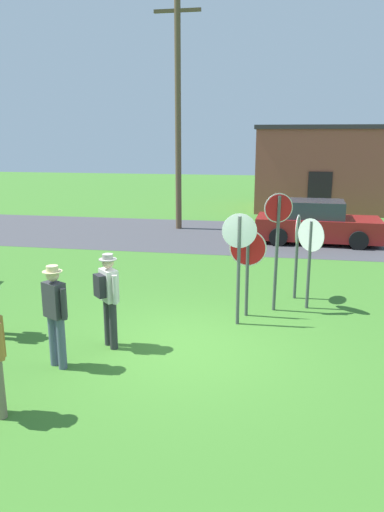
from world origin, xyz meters
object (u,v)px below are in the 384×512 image
utility_pole (178,112)px  stop_sign_low_front (310,248)px  parked_car_on_street (316,223)px  stop_sign_rear_left (277,235)px  person_in_dark_shirt (55,311)px  stop_sign_center_cluster (297,243)px  stop_sign_rear_right (248,258)px  person_holding_notes (108,294)px  stop_sign_tallest (239,251)px

utility_pole → stop_sign_low_front: bearing=-61.9°
parked_car_on_street → stop_sign_rear_left: stop_sign_rear_left is taller
stop_sign_rear_left → person_in_dark_shirt: bearing=-136.5°
stop_sign_center_cluster → person_in_dark_shirt: stop_sign_center_cluster is taller
utility_pole → parked_car_on_street: utility_pole is taller
stop_sign_rear_right → person_holding_notes: 3.08m
parked_car_on_street → stop_sign_tallest: (-2.08, -8.33, 0.85)m
stop_sign_tallest → stop_sign_low_front: (1.45, 1.21, -0.17)m
stop_sign_rear_left → stop_sign_rear_right: bearing=-144.1°
parked_car_on_street → stop_sign_center_cluster: (-0.89, -6.47, 0.65)m
utility_pole → person_in_dark_shirt: (0.53, -12.51, -3.65)m
stop_sign_tallest → stop_sign_rear_right: (0.15, 0.48, -0.27)m
stop_sign_tallest → stop_sign_rear_left: size_ratio=0.88×
parked_car_on_street → stop_sign_low_front: 7.18m
parked_car_on_street → stop_sign_rear_right: (-1.94, -7.85, 0.58)m
utility_pole → person_in_dark_shirt: 13.04m
stop_sign_rear_left → stop_sign_center_cluster: bearing=64.4°
utility_pole → person_holding_notes: bearing=-84.5°
stop_sign_rear_left → utility_pole: bearing=113.7°
utility_pole → stop_sign_center_cluster: 9.94m
utility_pole → person_holding_notes: (1.12, -11.62, -3.62)m
stop_sign_tallest → stop_sign_rear_right: 0.57m
stop_sign_tallest → stop_sign_rear_right: size_ratio=1.22×
parked_car_on_street → stop_sign_low_front: size_ratio=2.16×
stop_sign_rear_right → person_in_dark_shirt: (-2.91, -2.90, -0.28)m
stop_sign_rear_left → person_holding_notes: (-2.92, -2.43, -0.70)m
stop_sign_low_front → person_holding_notes: stop_sign_low_front is taller
stop_sign_center_cluster → stop_sign_low_front: bearing=-68.5°
parked_car_on_street → stop_sign_rear_left: 7.61m
stop_sign_rear_right → stop_sign_tallest: bearing=-106.7°
utility_pole → stop_sign_rear_right: 10.75m
parked_car_on_street → stop_sign_tallest: size_ratio=1.92×
utility_pole → stop_sign_center_cluster: size_ratio=4.46×
stop_sign_rear_right → stop_sign_low_front: (1.30, 0.73, 0.10)m
person_in_dark_shirt → person_holding_notes: (0.58, 0.89, 0.03)m
stop_sign_center_cluster → parked_car_on_street: bearing=82.1°
stop_sign_low_front → person_holding_notes: 4.56m
stop_sign_rear_right → person_in_dark_shirt: 4.12m
stop_sign_rear_left → stop_sign_tallest: bearing=-128.9°
stop_sign_low_front → stop_sign_rear_left: bearing=-157.0°
utility_pole → parked_car_on_street: 6.90m
parked_car_on_street → stop_sign_center_cluster: stop_sign_center_cluster is taller
stop_sign_rear_right → person_in_dark_shirt: bearing=-135.2°
utility_pole → stop_sign_center_cluster: (4.49, -8.24, -3.29)m
stop_sign_center_cluster → stop_sign_rear_right: (-1.04, -1.38, -0.07)m
parked_car_on_street → person_in_dark_shirt: 11.79m
parked_car_on_street → person_holding_notes: 10.74m
stop_sign_center_cluster → stop_sign_tallest: size_ratio=0.87×
parked_car_on_street → person_holding_notes: bearing=-113.4°
parked_car_on_street → stop_sign_center_cluster: size_ratio=2.20×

